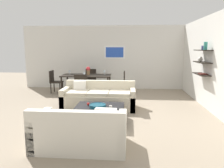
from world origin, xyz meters
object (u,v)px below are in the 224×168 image
Objects in this scene: dining_chair_head at (91,78)px; dining_chair_right_far at (121,81)px; loveseat_white at (81,132)px; wine_glass_foot at (84,73)px; wine_glass_right_far at (105,72)px; dining_chair_foot at (82,85)px; coffee_table at (99,115)px; apple_on_coffee_table at (88,104)px; decorative_bowl at (98,106)px; dining_chair_left_far at (54,80)px; wine_glass_head at (88,71)px; dining_table at (86,77)px; sofa_beige at (99,98)px; wine_glass_left_far at (70,72)px; candle_jar at (111,107)px; centerpiece_vase at (88,70)px.

dining_chair_right_far is at bearing -26.24° from dining_chair_head.
wine_glass_foot is (-0.78, 4.07, 0.57)m from loveseat_white.
dining_chair_foot is at bearing -125.21° from wine_glass_right_far.
dining_chair_head is 5.07× the size of wine_glass_right_far.
coffee_table is 16.44× the size of apple_on_coffee_table.
decorative_bowl is 2.47m from dining_chair_foot.
wine_glass_head reaches higher than dining_chair_left_far.
loveseat_white is 10.46× the size of wine_glass_foot.
loveseat_white is 4.94m from wine_glass_head.
wine_glass_right_far is at bearing 94.39° from coffee_table.
loveseat_white is 1.86× the size of dining_chair_foot.
sofa_beige is at bearing -68.41° from dining_table.
dining_chair_foot is at bearing -90.00° from dining_table.
dining_chair_right_far is 5.69× the size of wine_glass_left_far.
dining_chair_left_far is 1.38m from wine_glass_head.
dining_table is at bearing 90.00° from dining_chair_foot.
wine_glass_foot is (-0.89, 2.76, 0.44)m from decorative_bowl.
wine_glass_head reaches higher than candle_jar.
dining_chair_left_far is at bearing 171.36° from dining_table.
wine_glass_right_far is at bearing 99.00° from candle_jar.
loveseat_white is 5.12m from dining_chair_left_far.
dining_chair_foot is 1.24m from wine_glass_right_far.
dining_chair_left_far and dining_chair_head have the same top height.
wine_glass_left_far reaches higher than decorative_bowl.
dining_chair_head reaches higher than loveseat_white.
candle_jar is at bearing -18.82° from coffee_table.
wine_glass_right_far is at bearing 9.23° from dining_table.
wine_glass_left_far is at bearing -177.41° from dining_chair_right_far.
sofa_beige is 12.24× the size of wine_glass_right_far.
candle_jar is at bearing -20.07° from apple_on_coffee_table.
wine_glass_foot is 1.01× the size of wine_glass_left_far.
loveseat_white is at bearing -96.13° from coffee_table.
dining_chair_right_far is 1.69m from dining_chair_foot.
sofa_beige is at bearing -63.43° from wine_glass_foot.
loveseat_white is 1.86× the size of dining_chair_left_far.
dining_chair_left_far reaches higher than decorative_bowl.
dining_chair_right_far reaches higher than coffee_table.
dining_chair_left_far is 5.69× the size of wine_glass_left_far.
wine_glass_head is (-0.93, 3.49, 0.66)m from coffee_table.
dining_chair_foot is at bearing 117.21° from candle_jar.
dining_chair_left_far and dining_chair_foot have the same top height.
apple_on_coffee_table is (-0.10, -1.13, 0.12)m from sofa_beige.
wine_glass_head is at bearing 7.99° from dining_chair_left_far.
wine_glass_foot is (-0.64, 2.60, 0.44)m from apple_on_coffee_table.
dining_chair_left_far is at bearing -172.01° from wine_glass_head.
loveseat_white is 5.38m from dining_chair_head.
dining_table is 1.35m from dining_chair_left_far.
centerpiece_vase is (0.74, -0.05, 0.06)m from wine_glass_left_far.
sofa_beige is 2.82m from dining_chair_head.
apple_on_coffee_table is at bearing 158.74° from coffee_table.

